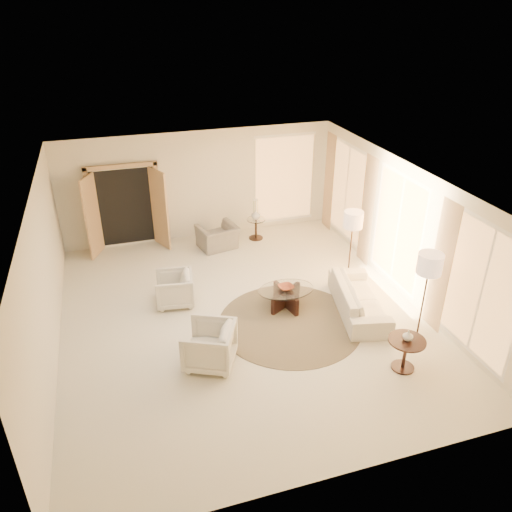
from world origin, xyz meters
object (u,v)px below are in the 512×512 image
object	(u,v)px
sofa	(359,298)
floor_lamp_near	(353,223)
end_table	(406,349)
floor_lamp_far	(429,268)
side_table	(256,227)
side_vase	(256,215)
bowl	(286,287)
armchair_right	(209,344)
coffee_table	(286,295)
end_vase	(408,336)
accent_chair	(218,233)
armchair_left	(174,287)

from	to	relation	value
sofa	floor_lamp_near	bearing A→B (deg)	-3.34
end_table	floor_lamp_far	bearing A→B (deg)	42.89
side_table	side_vase	size ratio (longest dim) A/B	2.16
floor_lamp_near	bowl	size ratio (longest dim) A/B	5.59
armchair_right	bowl	distance (m)	2.29
end_table	floor_lamp_far	distance (m)	1.46
armchair_right	end_table	xyz separation A→B (m)	(3.16, -1.11, -0.02)
coffee_table	end_table	world-z (taller)	end_table
end_vase	side_vase	world-z (taller)	side_vase
sofa	floor_lamp_near	xyz separation A→B (m)	(0.31, 1.10, 1.15)
floor_lamp_far	bowl	world-z (taller)	floor_lamp_far
end_vase	side_vase	bearing A→B (deg)	98.97
sofa	accent_chair	world-z (taller)	accent_chair
accent_chair	side_table	bearing A→B (deg)	179.70
bowl	side_vase	world-z (taller)	side_vase
end_table	end_vase	xyz separation A→B (m)	(0.00, 0.00, 0.28)
armchair_left	side_table	bearing A→B (deg)	142.22
armchair_right	floor_lamp_near	world-z (taller)	floor_lamp_near
accent_chair	floor_lamp_near	distance (m)	3.64
sofa	floor_lamp_far	bearing A→B (deg)	-139.95
floor_lamp_far	coffee_table	bearing A→B (deg)	137.98
coffee_table	floor_lamp_far	xyz separation A→B (m)	(1.96, -1.77, 1.27)
side_table	floor_lamp_far	bearing A→B (deg)	-72.58
end_vase	armchair_left	bearing A→B (deg)	136.96
end_vase	side_vase	size ratio (longest dim) A/B	0.72
armchair_left	end_vase	world-z (taller)	end_vase
coffee_table	end_table	distance (m)	2.73
armchair_right	side_vase	world-z (taller)	armchair_right
floor_lamp_near	sofa	bearing A→B (deg)	-105.92
end_table	sofa	bearing A→B (deg)	87.58
armchair_right	side_table	bearing A→B (deg)	179.03
armchair_left	sofa	bearing A→B (deg)	76.16
coffee_table	end_table	size ratio (longest dim) A/B	2.39
end_table	side_vase	distance (m)	5.77
armchair_right	side_table	size ratio (longest dim) A/B	1.53
sofa	floor_lamp_far	distance (m)	1.81
side_table	side_vase	xyz separation A→B (m)	(0.00, -0.00, 0.35)
floor_lamp_near	bowl	xyz separation A→B (m)	(-1.67, -0.51, -1.00)
end_table	end_vase	size ratio (longest dim) A/B	3.41
armchair_left	accent_chair	bearing A→B (deg)	155.05
armchair_right	side_vase	distance (m)	5.12
accent_chair	coffee_table	bearing A→B (deg)	90.81
armchair_left	floor_lamp_far	xyz separation A→B (m)	(4.12, -2.57, 1.15)
side_vase	armchair_right	bearing A→B (deg)	-116.29
armchair_left	side_table	xyz separation A→B (m)	(2.54, 2.48, -0.05)
side_table	sofa	bearing A→B (deg)	-75.89
end_table	coffee_table	bearing A→B (deg)	117.92
coffee_table	floor_lamp_near	size ratio (longest dim) A/B	0.88
armchair_right	floor_lamp_far	world-z (taller)	floor_lamp_far
end_table	accent_chair	bearing A→B (deg)	109.96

